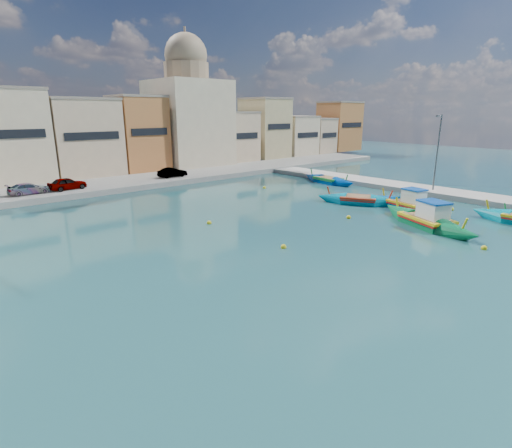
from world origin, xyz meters
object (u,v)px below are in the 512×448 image
quay_street_lamp (437,152)px  luzzu_cyan_mid (328,181)px  church_block (188,111)px  luzzu_green (358,201)px  luzzu_blue_cabin (409,205)px  luzzu_turquoise_cabin (427,221)px

quay_street_lamp → luzzu_cyan_mid: size_ratio=0.95×
church_block → quay_street_lamp: bearing=-77.7°
luzzu_cyan_mid → luzzu_green: size_ratio=1.07×
luzzu_blue_cabin → luzzu_cyan_mid: (5.39, 13.20, -0.10)m
luzzu_cyan_mid → luzzu_turquoise_cabin: bearing=-119.4°
church_block → luzzu_green: size_ratio=2.43×
church_block → luzzu_green: bearing=-93.3°
luzzu_turquoise_cabin → luzzu_green: 8.24m
church_block → luzzu_green: 32.49m
luzzu_cyan_mid → luzzu_green: (-6.84, -8.99, 0.01)m
church_block → luzzu_green: (-1.84, -31.40, -8.14)m
church_block → quay_street_lamp: 35.04m
church_block → luzzu_cyan_mid: church_block is taller
quay_street_lamp → luzzu_blue_cabin: quay_street_lamp is taller
church_block → luzzu_turquoise_cabin: bearing=-96.5°
luzzu_blue_cabin → luzzu_turquoise_cabin: bearing=-138.6°
luzzu_turquoise_cabin → luzzu_green: (2.64, 7.80, -0.11)m
church_block → luzzu_cyan_mid: 24.37m
luzzu_turquoise_cabin → luzzu_blue_cabin: (4.09, 3.60, -0.02)m
church_block → quay_street_lamp: size_ratio=2.39×
luzzu_turquoise_cabin → luzzu_cyan_mid: (9.47, 16.79, -0.12)m
luzzu_turquoise_cabin → luzzu_green: luzzu_turquoise_cabin is taller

